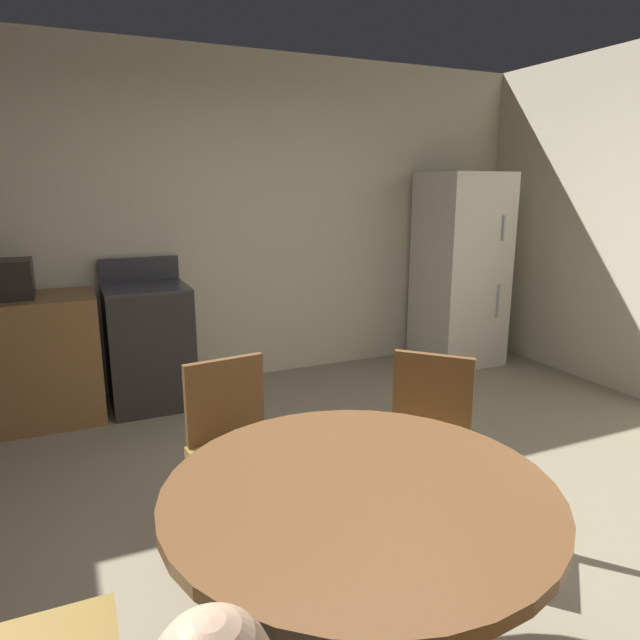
{
  "coord_description": "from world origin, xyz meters",
  "views": [
    {
      "loc": [
        -1.1,
        -1.86,
        1.64
      ],
      "look_at": [
        0.09,
        0.78,
        0.95
      ],
      "focal_mm": 31.69,
      "sensor_mm": 36.0,
      "label": 1
    }
  ],
  "objects_px": {
    "chair_northeast": "(426,437)",
    "chair_north": "(236,443)",
    "refrigerator": "(460,270)",
    "oven_range": "(149,345)",
    "dining_table": "(359,533)"
  },
  "relations": [
    {
      "from": "chair_northeast",
      "to": "chair_north",
      "type": "height_order",
      "value": "same"
    },
    {
      "from": "refrigerator",
      "to": "oven_range",
      "type": "bearing_deg",
      "value": 178.91
    },
    {
      "from": "oven_range",
      "to": "dining_table",
      "type": "distance_m",
      "value": 2.94
    },
    {
      "from": "oven_range",
      "to": "chair_north",
      "type": "distance_m",
      "value": 1.97
    },
    {
      "from": "oven_range",
      "to": "refrigerator",
      "type": "bearing_deg",
      "value": -1.09
    },
    {
      "from": "oven_range",
      "to": "chair_north",
      "type": "relative_size",
      "value": 1.26
    },
    {
      "from": "refrigerator",
      "to": "chair_northeast",
      "type": "height_order",
      "value": "refrigerator"
    },
    {
      "from": "dining_table",
      "to": "chair_northeast",
      "type": "distance_m",
      "value": 0.98
    },
    {
      "from": "dining_table",
      "to": "chair_north",
      "type": "height_order",
      "value": "chair_north"
    },
    {
      "from": "oven_range",
      "to": "refrigerator",
      "type": "distance_m",
      "value": 2.86
    },
    {
      "from": "chair_northeast",
      "to": "refrigerator",
      "type": "bearing_deg",
      "value": -173.63
    },
    {
      "from": "chair_northeast",
      "to": "chair_north",
      "type": "xyz_separation_m",
      "value": [
        -0.83,
        0.3,
        0.0
      ]
    },
    {
      "from": "refrigerator",
      "to": "chair_northeast",
      "type": "relative_size",
      "value": 2.02
    },
    {
      "from": "oven_range",
      "to": "chair_northeast",
      "type": "relative_size",
      "value": 1.26
    },
    {
      "from": "refrigerator",
      "to": "chair_north",
      "type": "xyz_separation_m",
      "value": [
        -2.71,
        -1.91,
        -0.38
      ]
    }
  ]
}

